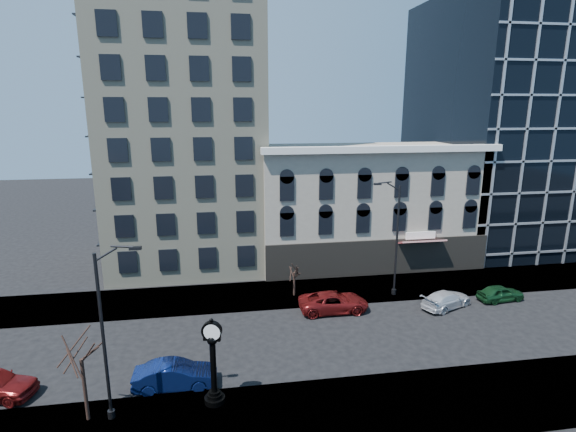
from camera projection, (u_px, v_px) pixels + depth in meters
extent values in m
plane|color=black|center=(269.00, 342.00, 31.20)|extent=(160.00, 160.00, 0.00)
cube|color=gray|center=(258.00, 295.00, 38.86)|extent=(160.00, 6.00, 0.12)
cube|color=gray|center=(286.00, 418.00, 23.51)|extent=(160.00, 6.00, 0.12)
cube|color=#BCB597|center=(184.00, 75.00, 44.01)|extent=(15.00, 15.00, 38.00)
cube|color=#A59A88|center=(364.00, 204.00, 46.96)|extent=(22.00, 10.00, 12.00)
cube|color=white|center=(385.00, 149.00, 40.50)|extent=(22.60, 0.80, 0.60)
cube|color=black|center=(379.00, 258.00, 43.11)|extent=(22.00, 0.30, 3.60)
cube|color=maroon|center=(422.00, 242.00, 42.81)|extent=(4.50, 1.18, 0.55)
cube|color=black|center=(516.00, 124.00, 52.91)|extent=(20.00, 20.00, 28.00)
cylinder|color=black|center=(215.00, 399.00, 24.67)|extent=(1.14, 1.14, 0.31)
cylinder|color=black|center=(215.00, 395.00, 24.61)|extent=(0.83, 0.83, 0.21)
cylinder|color=black|center=(214.00, 392.00, 24.56)|extent=(0.62, 0.62, 0.17)
cylinder|color=black|center=(213.00, 367.00, 24.19)|extent=(0.33, 0.33, 2.99)
sphere|color=black|center=(212.00, 340.00, 23.81)|extent=(0.58, 0.58, 0.58)
cube|color=black|center=(212.00, 338.00, 23.79)|extent=(0.96, 0.48, 0.26)
cylinder|color=black|center=(212.00, 331.00, 23.69)|extent=(1.12, 0.62, 1.07)
cylinder|color=white|center=(212.00, 333.00, 23.52)|extent=(0.88, 0.28, 0.91)
cylinder|color=white|center=(212.00, 329.00, 23.86)|extent=(0.88, 0.28, 0.91)
sphere|color=black|center=(211.00, 320.00, 23.54)|extent=(0.21, 0.21, 0.21)
cylinder|color=black|center=(103.00, 339.00, 22.39)|extent=(0.17, 0.17, 9.03)
cylinder|color=black|center=(111.00, 414.00, 23.41)|extent=(0.38, 0.38, 0.42)
cube|color=black|center=(137.00, 248.00, 21.57)|extent=(0.58, 0.24, 0.15)
cylinder|color=black|center=(397.00, 241.00, 37.80)|extent=(0.18, 0.18, 9.53)
cylinder|color=black|center=(394.00, 292.00, 38.88)|extent=(0.40, 0.40, 0.44)
cube|color=black|center=(375.00, 184.00, 36.43)|extent=(0.62, 0.28, 0.16)
cylinder|color=#311F18|center=(85.00, 390.00, 22.93)|extent=(0.19, 0.19, 3.47)
cylinder|color=#311F18|center=(294.00, 284.00, 38.48)|extent=(0.19, 0.19, 2.05)
imported|color=#0C194C|center=(175.00, 375.00, 26.01)|extent=(4.77, 1.68, 1.57)
imported|color=maroon|center=(334.00, 302.00, 35.78)|extent=(5.56, 2.57, 1.55)
imported|color=silver|center=(446.00, 299.00, 36.50)|extent=(5.04, 3.63, 1.36)
imported|color=#143F1E|center=(500.00, 293.00, 37.75)|extent=(4.08, 1.99, 1.34)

